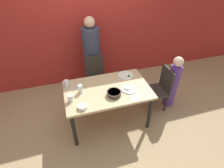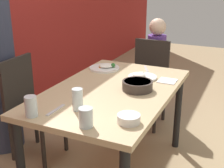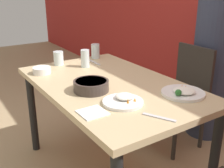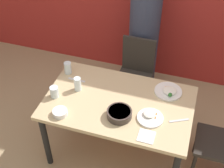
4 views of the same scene
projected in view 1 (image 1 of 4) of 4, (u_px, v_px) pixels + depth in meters
name	position (u px, v px, depth m)	size (l,w,h in m)	color
ground_plane	(108.00, 119.00, 3.30)	(10.00, 10.00, 0.00)	tan
wall_back	(88.00, 23.00, 3.58)	(10.00, 0.06, 2.70)	#A82823
dining_table	(107.00, 93.00, 2.90)	(1.39, 0.86, 0.74)	tan
chair_adult_spot	(96.00, 76.00, 3.59)	(0.40, 0.40, 0.89)	#2D2823
chair_child_spot	(159.00, 88.00, 3.29)	(0.40, 0.40, 0.89)	#2D2823
person_adult	(92.00, 58.00, 3.70)	(0.36, 0.36, 1.58)	#33384C
person_child	(173.00, 83.00, 3.32)	(0.20, 0.20, 1.09)	#5B3893
bowl_curry	(114.00, 93.00, 2.70)	(0.22, 0.22, 0.07)	#3D332D
plate_rice_adult	(126.00, 75.00, 3.14)	(0.27, 0.27, 0.06)	white
plate_rice_child	(128.00, 89.00, 2.83)	(0.24, 0.24, 0.05)	white
bowl_rice_small	(83.00, 107.00, 2.49)	(0.14, 0.14, 0.05)	white
glass_water_tall	(67.00, 84.00, 2.85)	(0.07, 0.07, 0.13)	silver
glass_water_short	(70.00, 98.00, 2.59)	(0.08, 0.08, 0.11)	silver
glass_water_center	(80.00, 89.00, 2.74)	(0.07, 0.07, 0.14)	silver
napkin_folded	(134.00, 98.00, 2.68)	(0.14, 0.14, 0.01)	white
fork_steel	(76.00, 88.00, 2.86)	(0.18, 0.02, 0.01)	silver
spoon_steel	(141.00, 85.00, 2.92)	(0.17, 0.10, 0.01)	silver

